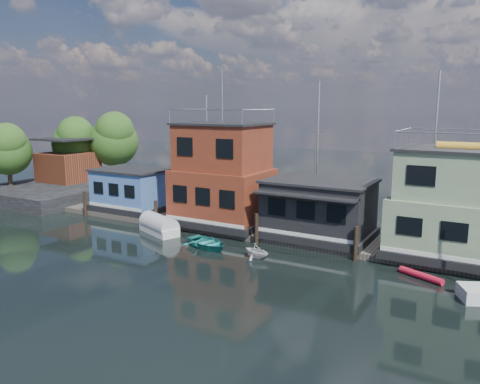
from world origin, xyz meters
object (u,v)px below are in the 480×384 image
Objects in this scene: red_kayak at (421,275)px; houseboat_red at (223,176)px; houseboat_green at (460,206)px; dinghy_white at (256,251)px; houseboat_dark at (319,208)px; dinghy_teal at (207,243)px; tarp_runabout at (159,226)px; houseboat_blue at (132,189)px.

houseboat_red is at bearing -169.60° from red_kayak.
houseboat_red reaches higher than houseboat_green.
dinghy_white is at bearing -153.69° from houseboat_green.
houseboat_red reaches higher than red_kayak.
dinghy_teal is (-6.02, -5.19, -2.05)m from houseboat_dark.
tarp_runabout is 5.39m from dinghy_teal.
dinghy_teal is at bearing -139.22° from houseboat_dark.
houseboat_blue is at bearing -180.00° from houseboat_red.
dinghy_white is (-2.08, -5.46, -1.92)m from houseboat_dark.
dinghy_white is 9.80m from red_kayak.
tarp_runabout is (6.25, -3.96, -1.63)m from houseboat_blue.
red_kayak is 13.68m from dinghy_teal.
tarp_runabout is 1.53× the size of red_kayak.
dinghy_teal is at bearing 96.43° from dinghy_white.
tarp_runabout is at bearing 95.62° from dinghy_teal.
tarp_runabout is at bearing -32.37° from houseboat_blue.
houseboat_green is 20.85m from tarp_runabout.
tarp_runabout reaches higher than dinghy_teal.
houseboat_blue is at bearing 179.94° from houseboat_dark.
houseboat_green is (17.00, 0.00, -0.55)m from houseboat_red.
houseboat_red is 8.83m from dinghy_white.
houseboat_red is (9.50, 0.00, 1.90)m from houseboat_blue.
houseboat_blue is 1.57× the size of tarp_runabout.
red_kayak is (15.61, -4.06, -3.91)m from houseboat_red.
houseboat_red is 8.18m from houseboat_dark.
dinghy_white reaches higher than dinghy_teal.
red_kayak is at bearing -66.09° from dinghy_teal.
houseboat_green is at bearing 0.12° from houseboat_dark.
tarp_runabout is (-20.25, -3.96, -2.98)m from houseboat_green.
houseboat_blue reaches higher than dinghy_white.
houseboat_red is 4.46× the size of red_kayak.
houseboat_blue is at bearing -164.21° from red_kayak.
houseboat_dark is 12.07m from tarp_runabout.
houseboat_red reaches higher than dinghy_white.
houseboat_dark is at bearing -0.14° from houseboat_red.
houseboat_green is at bearing 0.00° from houseboat_blue.
dinghy_teal reaches higher than red_kayak.
dinghy_white is at bearing -42.81° from houseboat_red.
houseboat_red is at bearing 39.88° from dinghy_teal.
houseboat_blue reaches higher than tarp_runabout.
houseboat_red is 16.59m from red_kayak.
houseboat_blue reaches higher than dinghy_teal.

